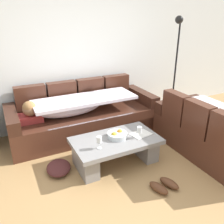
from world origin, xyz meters
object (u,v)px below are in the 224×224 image
object	(u,v)px
open_magazine	(141,134)
pair_of_shoes	(164,185)
wine_glass_near_left	(99,140)
floor_lamp	(175,63)
couch_along_wall	(82,116)
couch_near_window	(213,134)
fruit_bowl	(117,135)
coffee_table	(116,148)
crumpled_garment	(59,168)
wine_glass_near_right	(139,130)

from	to	relation	value
open_magazine	pair_of_shoes	distance (m)	0.80
wine_glass_near_left	pair_of_shoes	xyz separation A→B (m)	(0.57, -0.64, -0.45)
open_magazine	floor_lamp	distance (m)	1.83
open_magazine	pair_of_shoes	xyz separation A→B (m)	(-0.11, -0.72, -0.34)
couch_along_wall	couch_near_window	world-z (taller)	same
couch_near_window	floor_lamp	distance (m)	1.61
fruit_bowl	couch_near_window	bearing A→B (deg)	-18.47
couch_along_wall	coffee_table	size ratio (longest dim) A/B	2.09
wine_glass_near_left	crumpled_garment	distance (m)	0.71
coffee_table	fruit_bowl	distance (m)	0.19
coffee_table	open_magazine	bearing A→B (deg)	-6.12
coffee_table	crumpled_garment	bearing A→B (deg)	169.44
wine_glass_near_left	open_magazine	distance (m)	0.70
couch_along_wall	open_magazine	xyz separation A→B (m)	(0.50, -1.11, 0.06)
fruit_bowl	floor_lamp	distance (m)	2.06
coffee_table	wine_glass_near_left	xyz separation A→B (m)	(-0.30, -0.12, 0.26)
couch_along_wall	pair_of_shoes	size ratio (longest dim) A/B	7.06
wine_glass_near_right	floor_lamp	size ratio (longest dim) A/B	0.09
wine_glass_near_right	crumpled_garment	xyz separation A→B (m)	(-1.10, 0.26, -0.44)
floor_lamp	crumpled_garment	bearing A→B (deg)	-162.74
couch_along_wall	crumpled_garment	size ratio (longest dim) A/B	6.27
couch_along_wall	couch_near_window	bearing A→B (deg)	-44.40
fruit_bowl	wine_glass_near_left	distance (m)	0.38
coffee_table	fruit_bowl	size ratio (longest dim) A/B	4.29
couch_along_wall	pair_of_shoes	distance (m)	1.89
couch_near_window	open_magazine	world-z (taller)	couch_near_window
couch_near_window	wine_glass_near_right	distance (m)	1.16
coffee_table	crumpled_garment	size ratio (longest dim) A/B	3.00
couch_near_window	open_magazine	xyz separation A→B (m)	(-1.03, 0.39, 0.05)
couch_along_wall	couch_near_window	xyz separation A→B (m)	(1.53, -1.50, 0.01)
wine_glass_near_right	floor_lamp	bearing A→B (deg)	36.02
couch_near_window	wine_glass_near_left	bearing A→B (deg)	79.83
open_magazine	crumpled_garment	size ratio (longest dim) A/B	0.70
couch_near_window	crumpled_garment	world-z (taller)	couch_near_window
wine_glass_near_right	fruit_bowl	bearing A→B (deg)	152.47
couch_along_wall	floor_lamp	world-z (taller)	floor_lamp
coffee_table	pair_of_shoes	distance (m)	0.83
wine_glass_near_right	pair_of_shoes	world-z (taller)	wine_glass_near_right
wine_glass_near_left	wine_glass_near_right	size ratio (longest dim) A/B	1.00
fruit_bowl	open_magazine	bearing A→B (deg)	-11.52
pair_of_shoes	wine_glass_near_left	bearing A→B (deg)	131.98
couch_near_window	couch_along_wall	bearing A→B (deg)	45.60
couch_along_wall	crumpled_garment	distance (m)	1.17
pair_of_shoes	couch_near_window	bearing A→B (deg)	16.14
couch_near_window	open_magazine	bearing A→B (deg)	69.31
couch_near_window	wine_glass_near_right	size ratio (longest dim) A/B	10.64
couch_along_wall	wine_glass_near_right	size ratio (longest dim) A/B	15.10
pair_of_shoes	crumpled_garment	bearing A→B (deg)	139.53
couch_along_wall	floor_lamp	size ratio (longest dim) A/B	1.29
floor_lamp	coffee_table	bearing A→B (deg)	-151.84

